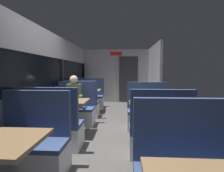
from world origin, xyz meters
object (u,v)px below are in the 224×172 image
at_px(bench_rear_aisle_facing_entry, 147,115).
at_px(coffee_cup_secondary, 73,98).
at_px(coffee_cup_primary, 161,102).
at_px(bench_far_window_facing_entry, 91,99).
at_px(dining_table_far_window, 87,93).
at_px(bench_mid_window_facing_entry, 76,112).
at_px(bench_rear_aisle_facing_end, 159,136).
at_px(dining_table_mid_window, 67,105).
at_px(bench_far_window_facing_end, 82,106).
at_px(seated_passenger, 75,104).
at_px(bench_near_window_facing_entry, 32,149).
at_px(bench_mid_window_facing_end, 54,130).
at_px(dining_table_rear_aisle, 152,108).

xyz_separation_m(bench_rear_aisle_facing_entry, coffee_cup_secondary, (-1.64, -0.51, 0.46)).
bearing_deg(coffee_cup_primary, bench_far_window_facing_entry, 120.75).
height_order(dining_table_far_window, coffee_cup_secondary, coffee_cup_secondary).
xyz_separation_m(bench_mid_window_facing_entry, bench_rear_aisle_facing_end, (1.79, -1.60, 0.00)).
relative_size(dining_table_mid_window, bench_far_window_facing_end, 0.82).
distance_m(bench_far_window_facing_end, seated_passenger, 0.87).
relative_size(bench_far_window_facing_end, seated_passenger, 0.87).
bearing_deg(coffee_cup_primary, dining_table_mid_window, 169.24).
xyz_separation_m(bench_far_window_facing_end, coffee_cup_secondary, (0.15, -1.49, 0.46)).
height_order(bench_mid_window_facing_entry, bench_rear_aisle_facing_entry, same).
bearing_deg(dining_table_mid_window, bench_rear_aisle_facing_end, -26.68).
bearing_deg(seated_passenger, bench_far_window_facing_entry, 90.00).
xyz_separation_m(bench_near_window_facing_entry, bench_mid_window_facing_end, (0.00, 0.77, 0.00)).
distance_m(dining_table_far_window, dining_table_rear_aisle, 2.97).
bearing_deg(bench_far_window_facing_end, bench_mid_window_facing_end, -90.00).
height_order(bench_far_window_facing_end, seated_passenger, seated_passenger).
bearing_deg(seated_passenger, bench_far_window_facing_end, 90.00).
height_order(bench_mid_window_facing_end, bench_rear_aisle_facing_end, same).
bearing_deg(bench_rear_aisle_facing_end, bench_near_window_facing_entry, -162.21).
bearing_deg(dining_table_mid_window, coffee_cup_secondary, -5.76).
distance_m(bench_mid_window_facing_entry, bench_rear_aisle_facing_entry, 1.80).
height_order(dining_table_mid_window, coffee_cup_secondary, coffee_cup_secondary).
relative_size(bench_mid_window_facing_entry, bench_rear_aisle_facing_end, 1.00).
height_order(bench_far_window_facing_end, bench_rear_aisle_facing_end, same).
bearing_deg(bench_rear_aisle_facing_entry, dining_table_rear_aisle, -90.00).
bearing_deg(dining_table_far_window, seated_passenger, -90.00).
xyz_separation_m(bench_near_window_facing_entry, coffee_cup_primary, (1.93, 1.11, 0.46)).
bearing_deg(coffee_cup_primary, dining_table_far_window, 127.19).
bearing_deg(dining_table_far_window, bench_mid_window_facing_entry, -90.00).
xyz_separation_m(dining_table_rear_aisle, bench_rear_aisle_facing_entry, (0.00, 0.70, -0.31)).
xyz_separation_m(dining_table_mid_window, bench_far_window_facing_end, (0.00, 1.47, -0.31)).
distance_m(bench_mid_window_facing_entry, bench_rear_aisle_facing_end, 2.40).
distance_m(dining_table_mid_window, dining_table_far_window, 2.17).
bearing_deg(seated_passenger, bench_rear_aisle_facing_entry, -4.08).
bearing_deg(bench_rear_aisle_facing_end, dining_table_far_window, 120.22).
relative_size(seated_passenger, coffee_cup_primary, 14.00).
relative_size(bench_near_window_facing_entry, bench_mid_window_facing_entry, 1.00).
bearing_deg(bench_far_window_facing_entry, coffee_cup_primary, -59.25).
relative_size(dining_table_mid_window, seated_passenger, 0.71).
xyz_separation_m(dining_table_mid_window, bench_mid_window_facing_end, (0.00, -0.70, -0.31)).
bearing_deg(dining_table_mid_window, bench_rear_aisle_facing_entry, 15.59).
height_order(bench_far_window_facing_end, dining_table_rear_aisle, bench_far_window_facing_end).
distance_m(dining_table_far_window, seated_passenger, 1.55).
relative_size(dining_table_mid_window, bench_mid_window_facing_end, 0.82).
bearing_deg(dining_table_rear_aisle, bench_far_window_facing_end, 136.92).
bearing_deg(bench_mid_window_facing_end, coffee_cup_secondary, 77.86).
distance_m(bench_mid_window_facing_entry, bench_far_window_facing_end, 0.77).
bearing_deg(dining_table_rear_aisle, bench_near_window_facing_entry, -144.56).
distance_m(bench_mid_window_facing_end, bench_rear_aisle_facing_end, 1.80).
distance_m(bench_near_window_facing_entry, bench_mid_window_facing_entry, 2.17).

